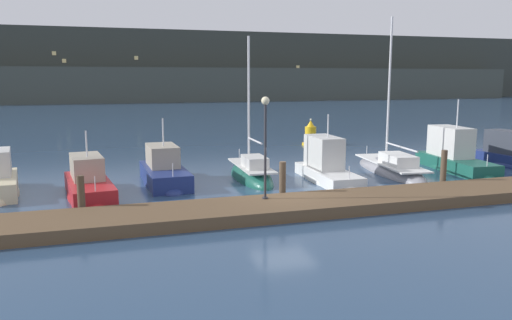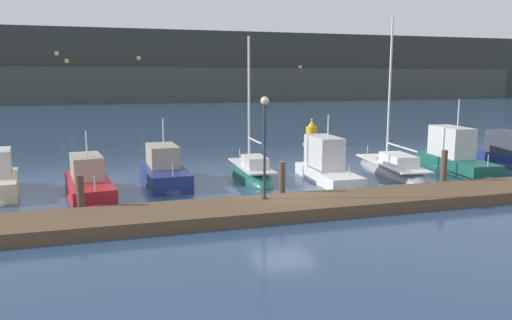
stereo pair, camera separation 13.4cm
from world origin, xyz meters
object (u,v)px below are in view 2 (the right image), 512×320
motorboat_berth_8 (455,162)px  sailboat_berth_5 (251,177)px  sailboat_berth_7 (391,170)px  dock_lamppost (265,131)px  motorboat_berth_6 (327,173)px  channel_buoy (312,135)px  motorboat_berth_4 (165,177)px  motorboat_berth_3 (89,190)px

motorboat_berth_8 → sailboat_berth_5: bearing=175.6°
motorboat_berth_8 → sailboat_berth_7: bearing=173.9°
motorboat_berth_8 → dock_lamppost: dock_lamppost is taller
motorboat_berth_6 → sailboat_berth_7: (4.36, 0.99, -0.28)m
sailboat_berth_5 → motorboat_berth_6: (3.57, -1.48, 0.29)m
channel_buoy → motorboat_berth_4: bearing=-138.6°
motorboat_berth_4 → sailboat_berth_7: bearing=-3.2°
sailboat_berth_7 → motorboat_berth_6: bearing=-167.2°
motorboat_berth_4 → sailboat_berth_5: bearing=-2.7°
motorboat_berth_4 → sailboat_berth_7: 12.38m
motorboat_berth_6 → sailboat_berth_7: size_ratio=0.65×
dock_lamppost → channel_buoy: bearing=61.4°
motorboat_berth_3 → motorboat_berth_6: size_ratio=0.99×
motorboat_berth_6 → sailboat_berth_7: 4.48m
motorboat_berth_3 → sailboat_berth_7: size_ratio=0.64×
motorboat_berth_8 → channel_buoy: 12.76m
motorboat_berth_3 → channel_buoy: (16.15, 12.91, 0.48)m
motorboat_berth_6 → motorboat_berth_8: size_ratio=0.88×
sailboat_berth_5 → channel_buoy: size_ratio=3.92×
sailboat_berth_7 → motorboat_berth_8: sailboat_berth_7 is taller
motorboat_berth_3 → motorboat_berth_4: (3.51, 1.77, 0.02)m
motorboat_berth_3 → motorboat_berth_4: motorboat_berth_4 is taller
dock_lamppost → sailboat_berth_7: bearing=30.9°
motorboat_berth_8 → dock_lamppost: (-13.00, -5.07, 2.70)m
channel_buoy → motorboat_berth_6: bearing=-109.9°
motorboat_berth_3 → motorboat_berth_8: (19.71, 0.66, 0.14)m
sailboat_berth_5 → sailboat_berth_7: (7.93, -0.49, 0.01)m
motorboat_berth_4 → channel_buoy: size_ratio=2.78×
motorboat_berth_6 → sailboat_berth_7: bearing=12.8°
sailboat_berth_7 → motorboat_berth_8: size_ratio=1.36×
motorboat_berth_3 → motorboat_berth_8: bearing=1.9°
sailboat_berth_5 → sailboat_berth_7: sailboat_berth_7 is taller
sailboat_berth_5 → channel_buoy: (8.21, 11.34, 0.67)m
motorboat_berth_6 → dock_lamppost: size_ratio=1.47×
motorboat_berth_3 → motorboat_berth_4: bearing=26.7°
sailboat_berth_5 → motorboat_berth_6: size_ratio=1.37×
motorboat_berth_4 → dock_lamppost: size_ratio=1.43×
motorboat_berth_3 → sailboat_berth_5: sailboat_berth_5 is taller
motorboat_berth_4 → motorboat_berth_6: motorboat_berth_6 is taller
motorboat_berth_3 → channel_buoy: motorboat_berth_3 is taller
sailboat_berth_7 → dock_lamppost: (-9.16, -5.48, 3.02)m
dock_lamppost → motorboat_berth_8: bearing=21.3°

